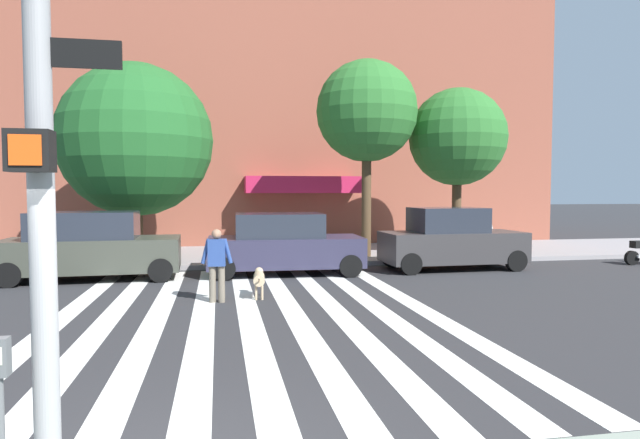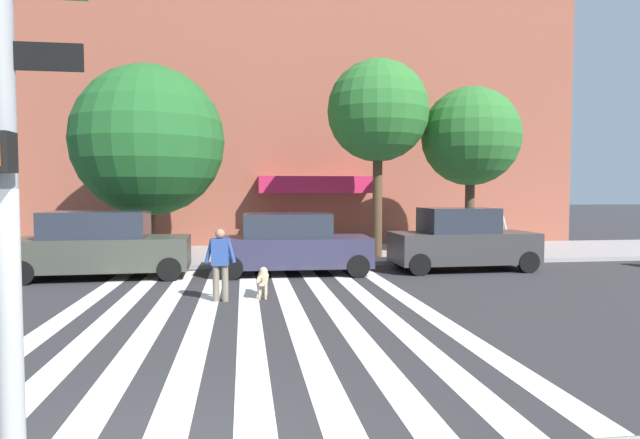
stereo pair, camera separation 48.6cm
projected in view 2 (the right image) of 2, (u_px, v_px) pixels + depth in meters
ground_plane at (196, 315)px, 10.78m from camera, size 160.00×160.00×0.00m
sidewalk_far at (218, 256)px, 20.04m from camera, size 80.00×6.00×0.15m
crosswalk_stripes at (249, 313)px, 10.93m from camera, size 7.65×12.15×0.01m
parked_car_behind_first at (102, 245)px, 15.31m from camera, size 4.79×2.13×1.91m
parked_car_third_in_line at (292, 244)px, 16.08m from camera, size 4.62×2.17×1.82m
parked_car_fourth_in_line at (462, 241)px, 16.83m from camera, size 4.45×1.98×1.96m
street_tree_nearest at (149, 141)px, 18.30m from camera, size 5.12×5.12×6.60m
street_tree_middle at (378, 112)px, 18.87m from camera, size 3.58×3.58×6.94m
street_tree_further at (471, 137)px, 19.66m from camera, size 3.60×3.60×6.13m
pedestrian_dog_walker at (220, 261)px, 12.05m from camera, size 0.71×0.27×1.64m
dog_on_leash at (263, 278)px, 12.61m from camera, size 0.31×1.13×0.65m
pedestrian_bystander at (497, 229)px, 19.79m from camera, size 0.64×0.45×1.64m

